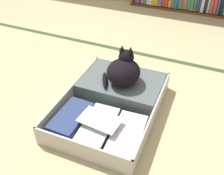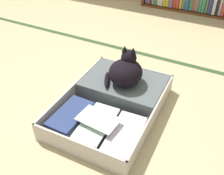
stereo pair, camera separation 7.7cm
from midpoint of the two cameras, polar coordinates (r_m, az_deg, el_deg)
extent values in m
plane|color=tan|center=(1.60, -6.26, -8.65)|extent=(10.00, 10.00, 0.00)
cube|color=#314B2B|center=(2.32, 7.35, 7.54)|extent=(4.80, 0.05, 0.00)
cube|color=brown|center=(3.36, 21.28, 15.24)|extent=(1.58, 0.25, 0.02)
cube|color=slate|center=(3.32, 21.99, 17.65)|extent=(0.02, 0.21, 0.26)
cube|color=#BBB1A9|center=(1.55, -2.15, -9.96)|extent=(0.58, 0.42, 0.01)
cube|color=#BBB1A9|center=(1.39, -6.09, -13.59)|extent=(0.57, 0.02, 0.13)
cube|color=#BBB1A9|center=(1.62, -11.02, -5.16)|extent=(0.02, 0.40, 0.13)
cube|color=#BBB1A9|center=(1.43, 7.97, -11.91)|extent=(0.02, 0.40, 0.13)
cube|color=#4D4E52|center=(1.54, -2.16, -9.71)|extent=(0.56, 0.39, 0.01)
cube|color=#BBB1A9|center=(1.82, 3.83, -1.50)|extent=(0.58, 0.42, 0.01)
cube|color=#BBB1A9|center=(1.93, 6.20, 3.15)|extent=(0.57, 0.02, 0.13)
cube|color=#BBB1A9|center=(1.88, -3.97, 2.26)|extent=(0.02, 0.40, 0.13)
cube|color=#BBB1A9|center=(1.72, 12.54, -2.52)|extent=(0.02, 0.40, 0.13)
cube|color=#4D4E52|center=(1.81, 3.85, -1.25)|extent=(0.56, 0.39, 0.01)
cylinder|color=black|center=(1.67, 1.11, -5.09)|extent=(0.55, 0.03, 0.02)
cube|color=#986E9E|center=(1.60, -7.99, -7.39)|extent=(0.18, 0.32, 0.02)
cube|color=tan|center=(1.59, -7.99, -6.74)|extent=(0.17, 0.30, 0.02)
cube|color=gray|center=(1.57, -7.70, -6.17)|extent=(0.16, 0.29, 0.02)
cube|color=navy|center=(1.55, -7.83, -5.84)|extent=(0.17, 0.30, 0.02)
cube|color=#364C67|center=(1.52, -2.08, -9.56)|extent=(0.17, 0.30, 0.02)
cube|color=silver|center=(1.52, -2.32, -8.64)|extent=(0.18, 0.36, 0.01)
cube|color=#394971|center=(1.50, -2.22, -8.64)|extent=(0.17, 0.32, 0.02)
cube|color=silver|center=(1.49, -2.02, -7.98)|extent=(0.18, 0.33, 0.01)
cube|color=#1C2C2C|center=(1.49, 3.92, -11.25)|extent=(0.18, 0.31, 0.01)
cube|color=#23222A|center=(1.47, 4.30, -11.12)|extent=(0.17, 0.31, 0.02)
cube|color=#2F2322|center=(1.46, 4.09, -10.59)|extent=(0.17, 0.33, 0.02)
cube|color=silver|center=(1.45, 4.39, -10.26)|extent=(0.19, 0.34, 0.02)
cube|color=white|center=(1.46, -1.59, -7.06)|extent=(0.24, 0.16, 0.01)
cube|color=#555D5F|center=(1.78, 3.92, 0.13)|extent=(0.55, 0.38, 0.12)
torus|color=white|center=(1.74, 3.83, 1.42)|extent=(0.12, 0.12, 0.01)
cylinder|color=black|center=(1.97, 1.79, 4.12)|extent=(0.02, 0.02, 0.12)
cylinder|color=black|center=(1.88, 10.52, 1.74)|extent=(0.02, 0.02, 0.12)
cube|color=#388448|center=(1.43, -8.83, -12.00)|extent=(0.04, 0.00, 0.03)
cube|color=red|center=(1.39, -4.91, -13.85)|extent=(0.03, 0.00, 0.02)
ellipsoid|color=black|center=(1.67, 4.33, 3.32)|extent=(0.24, 0.26, 0.16)
ellipsoid|color=black|center=(1.74, 4.99, 3.45)|extent=(0.16, 0.10, 0.09)
sphere|color=black|center=(1.67, 5.07, 6.56)|extent=(0.10, 0.10, 0.10)
cone|color=black|center=(1.63, 6.08, 8.13)|extent=(0.04, 0.04, 0.05)
cone|color=black|center=(1.65, 4.20, 8.52)|extent=(0.04, 0.04, 0.05)
sphere|color=gold|center=(1.70, 6.13, 7.27)|extent=(0.02, 0.02, 0.02)
sphere|color=gold|center=(1.71, 4.95, 7.52)|extent=(0.02, 0.02, 0.02)
ellipsoid|color=black|center=(1.71, 0.12, 1.70)|extent=(0.11, 0.18, 0.03)
camera|label=1|loc=(0.04, -88.52, 1.13)|focal=41.15mm
camera|label=2|loc=(0.04, 91.48, -1.13)|focal=41.15mm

